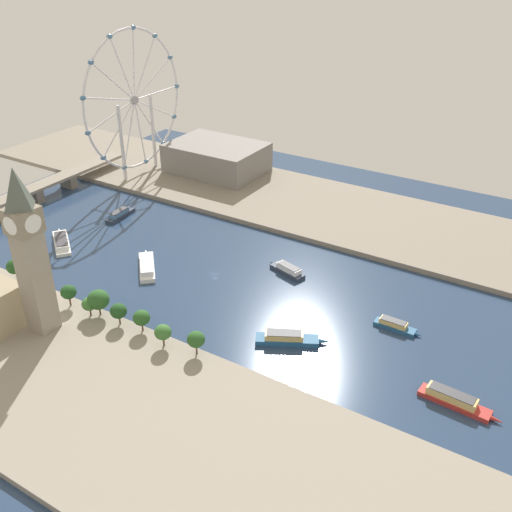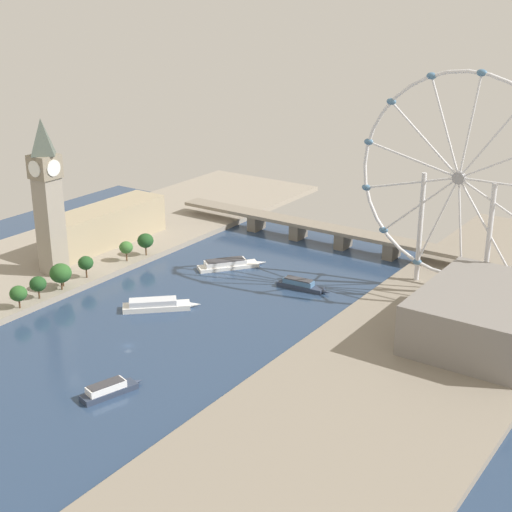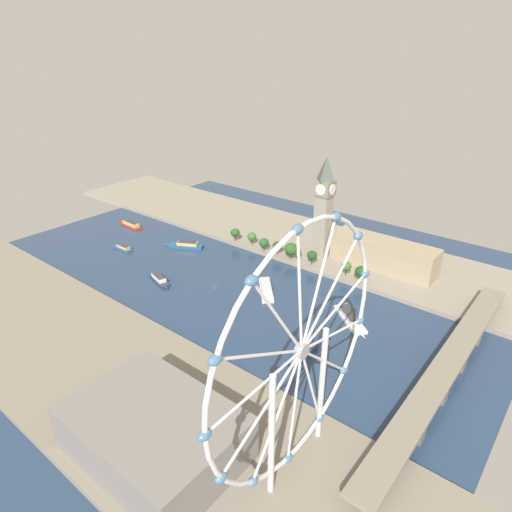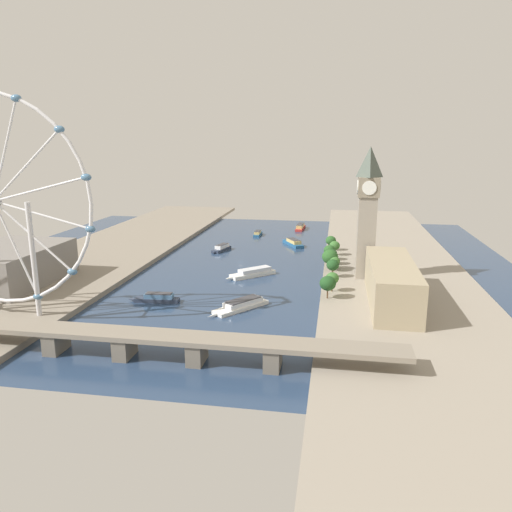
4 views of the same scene
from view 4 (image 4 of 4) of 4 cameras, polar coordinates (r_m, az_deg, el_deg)
ground_plane at (r=343.31m, az=-1.85°, el=-0.71°), size 378.95×378.95×0.00m
riverbank_left at (r=338.65m, az=15.75°, el=-1.16°), size 90.00×520.00×3.00m
riverbank_right at (r=377.32m, az=-17.61°, el=0.19°), size 90.00×520.00×3.00m
clock_tower at (r=293.79m, az=13.05°, el=5.21°), size 13.24×13.24×78.07m
parliament_block at (r=255.28m, az=15.73°, el=-3.07°), size 22.00×77.58×21.14m
tree_row_embankment at (r=312.92m, az=8.88°, el=-0.26°), size 11.52×124.26×13.15m
riverside_hall at (r=314.69m, az=-27.20°, el=-0.99°), size 48.57×67.79×21.10m
river_bridge at (r=194.87m, az=-11.30°, el=-9.79°), size 190.95×12.90×10.67m
tour_boat_0 at (r=306.98m, az=-0.38°, el=-2.00°), size 29.89×28.20×5.05m
tour_boat_1 at (r=439.92m, az=0.22°, el=2.69°), size 5.55×23.03×4.48m
tour_boat_2 at (r=248.49m, az=-1.75°, el=-5.80°), size 26.89×32.74×4.88m
tour_boat_3 at (r=472.40m, az=5.28°, el=3.44°), size 8.31×33.23×5.49m
tour_boat_4 at (r=378.52m, az=-4.11°, el=0.93°), size 11.82×25.00×5.11m
tour_boat_5 at (r=263.83m, az=-11.67°, el=-4.91°), size 28.15×7.61×5.11m
tour_boat_6 at (r=398.83m, az=4.40°, el=1.58°), size 20.13×31.69×5.46m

